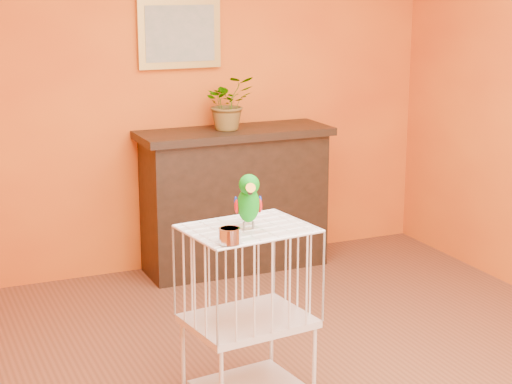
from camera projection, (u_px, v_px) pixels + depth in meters
name	position (u px, v px, depth m)	size (l,w,h in m)	color
room_shell	(325.00, 93.00, 4.21)	(4.50, 4.50, 4.50)	orange
console_cabinet	(235.00, 199.00, 6.37)	(1.43, 0.51, 1.06)	black
potted_plant	(227.00, 108.00, 6.22)	(0.36, 0.39, 0.31)	#26722D
framed_picture	(180.00, 33.00, 6.14)	(0.62, 0.04, 0.50)	#AE8C3E
birdcage	(248.00, 312.00, 4.35)	(0.65, 0.53, 0.93)	beige
feed_cup	(230.00, 236.00, 3.96)	(0.10, 0.10, 0.07)	silver
parrot	(248.00, 201.00, 4.17)	(0.15, 0.26, 0.29)	#59544C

